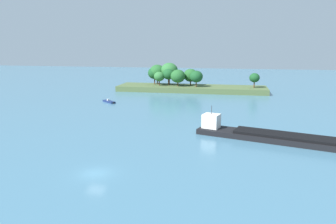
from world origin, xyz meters
The scene contains 4 objects.
ground_plane centered at (0.00, 0.00, 0.00)m, with size 400.00×400.00×0.00m, color teal.
treeline_island centered at (0.36, 83.44, 3.41)m, with size 55.98×13.71×10.45m.
cargo_barge centered at (30.24, 20.13, 0.83)m, with size 38.94×16.07×5.62m.
fishing_skiff centered at (-18.55, 53.81, 0.27)m, with size 5.20×4.72×0.99m.
Camera 1 is at (18.17, -40.41, 17.89)m, focal length 35.03 mm.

